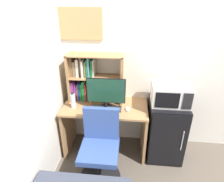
{
  "coord_description": "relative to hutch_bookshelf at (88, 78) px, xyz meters",
  "views": [
    {
      "loc": [
        -0.64,
        -2.59,
        2.14
      ],
      "look_at": [
        -0.86,
        -0.33,
        1.03
      ],
      "focal_mm": 30.66,
      "sensor_mm": 36.0,
      "label": 1
    }
  ],
  "objects": [
    {
      "name": "mini_fridge",
      "position": [
        1.13,
        -0.18,
        -0.68
      ],
      "size": [
        0.49,
        0.56,
        0.87
      ],
      "color": "black",
      "rests_on": "ground_plane"
    },
    {
      "name": "desk_chair",
      "position": [
        0.26,
        -0.68,
        -0.71
      ],
      "size": [
        0.53,
        0.53,
        0.95
      ],
      "color": "black",
      "rests_on": "ground_plane"
    },
    {
      "name": "monitor",
      "position": [
        0.29,
        -0.24,
        -0.1
      ],
      "size": [
        0.52,
        0.2,
        0.44
      ],
      "color": "black",
      "rests_on": "desk"
    },
    {
      "name": "keyboard",
      "position": [
        0.29,
        -0.26,
        -0.33
      ],
      "size": [
        0.42,
        0.14,
        0.02
      ],
      "primitive_type": "cube",
      "color": "#333338",
      "rests_on": "desk"
    },
    {
      "name": "wall_back",
      "position": [
        1.63,
        0.14,
        0.18
      ],
      "size": [
        6.4,
        0.04,
        2.6
      ],
      "primitive_type": "cube",
      "color": "silver",
      "rests_on": "ground_plane"
    },
    {
      "name": "desk",
      "position": [
        0.26,
        -0.18,
        -0.58
      ],
      "size": [
        1.17,
        0.61,
        0.78
      ],
      "color": "#997047",
      "rests_on": "ground_plane"
    },
    {
      "name": "water_bottle",
      "position": [
        -0.16,
        -0.26,
        -0.23
      ],
      "size": [
        0.06,
        0.06,
        0.23
      ],
      "color": "silver",
      "rests_on": "desk"
    },
    {
      "name": "wall_corkboard",
      "position": [
        -0.14,
        0.11,
        0.71
      ],
      "size": [
        0.69,
        0.02,
        0.41
      ],
      "primitive_type": "cube",
      "color": "tan"
    },
    {
      "name": "hutch_bookshelf",
      "position": [
        0.0,
        0.0,
        0.0
      ],
      "size": [
        0.77,
        0.28,
        0.68
      ],
      "color": "#997047",
      "rests_on": "desk"
    },
    {
      "name": "computer_mouse",
      "position": [
        0.58,
        -0.25,
        -0.32
      ],
      "size": [
        0.06,
        0.11,
        0.03
      ],
      "primitive_type": "ellipsoid",
      "color": "silver",
      "rests_on": "desk"
    },
    {
      "name": "desk_fan",
      "position": [
        1.1,
        -0.18,
        0.16
      ],
      "size": [
        0.15,
        0.11,
        0.24
      ],
      "color": "silver",
      "rests_on": "microwave"
    },
    {
      "name": "microwave",
      "position": [
        1.13,
        -0.17,
        -0.11
      ],
      "size": [
        0.49,
        0.37,
        0.27
      ],
      "color": "silver",
      "rests_on": "mini_fridge"
    }
  ]
}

